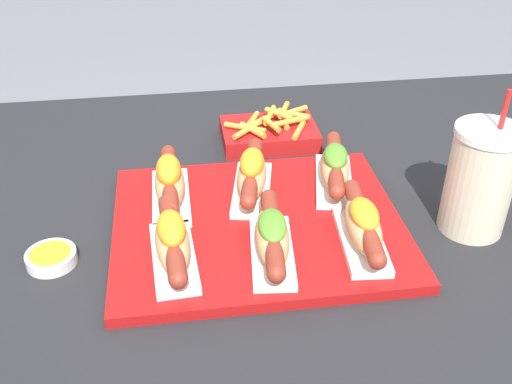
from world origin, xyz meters
The scene contains 11 objects.
patio_table centered at (0.00, 0.00, 0.34)m, with size 1.41×1.09×0.68m.
serving_tray centered at (-0.03, -0.01, 0.69)m, with size 0.45×0.37×0.02m.
hot_dog_0 centered at (-0.16, -0.09, 0.74)m, with size 0.07×0.20×0.08m.
hot_dog_1 centered at (-0.02, -0.10, 0.73)m, with size 0.08×0.20×0.06m.
hot_dog_2 centered at (0.11, -0.09, 0.73)m, with size 0.07×0.20×0.07m.
hot_dog_3 centered at (-0.16, 0.07, 0.74)m, with size 0.06×0.20×0.08m.
hot_dog_4 centered at (-0.03, 0.07, 0.74)m, with size 0.09×0.20×0.08m.
hot_dog_5 centered at (0.12, 0.08, 0.73)m, with size 0.09×0.20×0.07m.
sauce_bowl centered at (-0.34, -0.05, 0.69)m, with size 0.07×0.07×0.02m.
drink_cup centered at (0.31, -0.05, 0.77)m, with size 0.10×0.10×0.23m.
fries_basket centered at (0.04, 0.28, 0.70)m, with size 0.19×0.13×0.06m.
Camera 1 is at (-0.14, -0.76, 1.25)m, focal length 42.00 mm.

